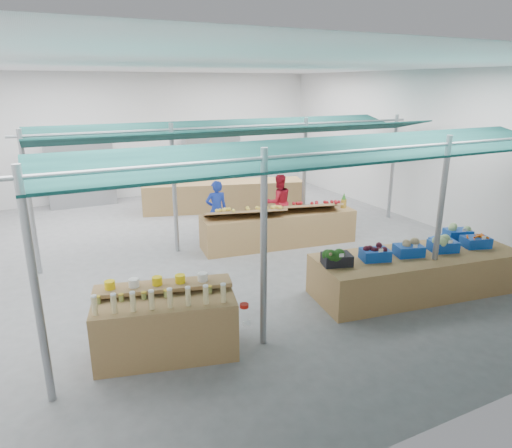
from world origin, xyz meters
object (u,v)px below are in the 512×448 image
object	(u,v)px
vendor_right	(279,202)
bottle_shelf	(166,323)
fruit_counter	(279,229)
vendor_left	(217,210)
veg_counter	(416,273)
crate_stack	(442,252)

from	to	relation	value
vendor_right	bottle_shelf	bearing A→B (deg)	53.14
fruit_counter	vendor_left	world-z (taller)	vendor_left
bottle_shelf	veg_counter	size ratio (longest dim) A/B	0.55
fruit_counter	veg_counter	bearing A→B (deg)	-66.38
fruit_counter	vendor_right	xyz separation A→B (m)	(0.60, 1.10, 0.35)
veg_counter	vendor_left	xyz separation A→B (m)	(-2.24, 4.61, 0.38)
veg_counter	crate_stack	bearing A→B (deg)	34.21
vendor_left	crate_stack	bearing A→B (deg)	140.81
bottle_shelf	vendor_right	xyz separation A→B (m)	(4.39, 4.54, 0.28)
bottle_shelf	vendor_left	bearing A→B (deg)	74.10
bottle_shelf	veg_counter	distance (m)	4.83
crate_stack	vendor_left	distance (m)	5.40
bottle_shelf	vendor_left	distance (m)	5.23
veg_counter	fruit_counter	xyz separation A→B (m)	(-1.04, 3.51, 0.02)
bottle_shelf	vendor_right	world-z (taller)	vendor_right
bottle_shelf	crate_stack	distance (m)	6.33
crate_stack	vendor_left	bearing A→B (deg)	133.65
crate_stack	vendor_left	size ratio (longest dim) A/B	0.43
veg_counter	crate_stack	world-z (taller)	veg_counter
bottle_shelf	fruit_counter	size ratio (longest dim) A/B	0.57
fruit_counter	vendor_right	bearing A→B (deg)	68.55
vendor_left	vendor_right	xyz separation A→B (m)	(1.80, 0.00, 0.00)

